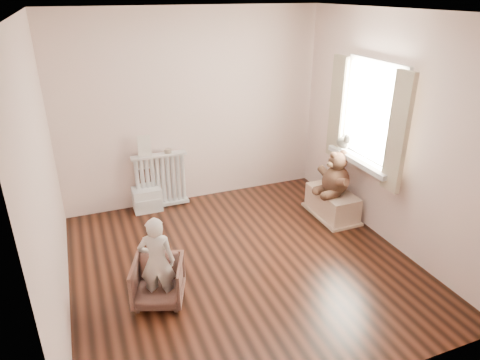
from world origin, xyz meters
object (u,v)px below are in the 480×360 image
object	(u,v)px
toy_bench	(332,202)
teddy_bear	(337,171)
armchair	(158,282)
plush_cat	(343,141)
radiator	(161,180)
child	(157,262)
toy_vanity	(146,191)

from	to	relation	value
toy_bench	teddy_bear	xyz separation A→B (m)	(-0.02, -0.06, 0.47)
armchair	plush_cat	bearing A→B (deg)	39.52
radiator	plush_cat	world-z (taller)	plush_cat
plush_cat	child	bearing A→B (deg)	-147.97
radiator	toy_vanity	bearing A→B (deg)	-171.90
child	armchair	bearing A→B (deg)	-70.20
radiator	toy_vanity	distance (m)	0.24
radiator	child	size ratio (longest dim) A/B	0.84
toy_bench	plush_cat	world-z (taller)	plush_cat
radiator	plush_cat	xyz separation A→B (m)	(2.19, -1.00, 0.61)
armchair	child	bearing A→B (deg)	-70.20
teddy_bear	toy_bench	bearing A→B (deg)	64.59
armchair	toy_vanity	bearing A→B (deg)	102.75
radiator	armchair	world-z (taller)	radiator
plush_cat	toy_bench	bearing A→B (deg)	-137.20
toy_vanity	plush_cat	bearing A→B (deg)	-22.11
toy_vanity	armchair	xyz separation A→B (m)	(-0.24, -1.92, -0.06)
child	teddy_bear	size ratio (longest dim) A/B	1.59
radiator	toy_vanity	world-z (taller)	radiator
toy_bench	toy_vanity	bearing A→B (deg)	154.86
toy_bench	child	bearing A→B (deg)	-159.98
toy_vanity	child	distance (m)	1.99
toy_bench	plush_cat	distance (m)	0.82
armchair	child	world-z (taller)	child
radiator	armchair	size ratio (longest dim) A/B	1.61
toy_vanity	teddy_bear	bearing A→B (deg)	-26.68
armchair	toy_bench	distance (m)	2.64
armchair	plush_cat	size ratio (longest dim) A/B	1.87
radiator	child	bearing A→B (deg)	-102.63
toy_vanity	plush_cat	distance (m)	2.69
child	teddy_bear	distance (m)	2.62
armchair	child	xyz separation A→B (m)	(0.00, -0.05, 0.26)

